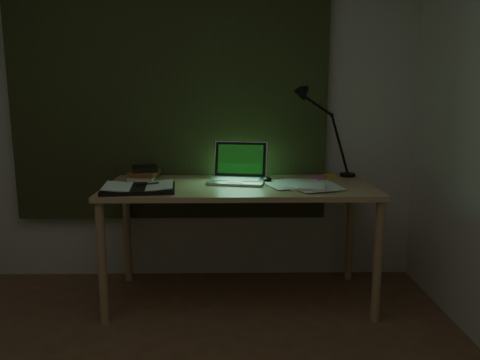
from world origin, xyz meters
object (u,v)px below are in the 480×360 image
object	(u,v)px
desk	(240,243)
loose_papers	(301,186)
open_textbook	(139,188)
laptop	(237,163)
desk_lamp	(349,135)
book_stack	(144,172)

from	to	relation	value
desk	loose_papers	world-z (taller)	loose_papers
open_textbook	laptop	bearing A→B (deg)	16.01
desk_lamp	desk	bearing A→B (deg)	-150.34
desk	book_stack	world-z (taller)	book_stack
open_textbook	book_stack	bearing A→B (deg)	89.73
laptop	book_stack	bearing A→B (deg)	176.06
desk	book_stack	bearing A→B (deg)	160.85
loose_papers	desk_lamp	bearing A→B (deg)	46.73
open_textbook	book_stack	distance (m)	0.40
desk	open_textbook	world-z (taller)	open_textbook
laptop	book_stack	xyz separation A→B (m)	(-0.63, 0.16, -0.08)
desk	open_textbook	distance (m)	0.74
open_textbook	loose_papers	distance (m)	0.98
laptop	open_textbook	xyz separation A→B (m)	(-0.58, -0.24, -0.11)
book_stack	desk_lamp	bearing A→B (deg)	2.86
laptop	loose_papers	distance (m)	0.45
laptop	open_textbook	size ratio (longest dim) A/B	0.95
laptop	loose_papers	size ratio (longest dim) A/B	1.03
laptop	book_stack	world-z (taller)	laptop
open_textbook	desk_lamp	size ratio (longest dim) A/B	0.73
desk	loose_papers	size ratio (longest dim) A/B	4.34
laptop	desk_lamp	xyz separation A→B (m)	(0.77, 0.23, 0.16)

